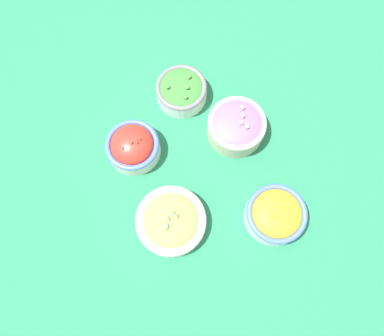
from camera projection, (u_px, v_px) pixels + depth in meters
name	position (u px, v px, depth m)	size (l,w,h in m)	color
ground_plane	(192.00, 172.00, 0.85)	(3.00, 3.00, 0.00)	#23704C
bowl_lettuce	(171.00, 221.00, 0.79)	(0.15, 0.15, 0.06)	silver
bowl_red_onion	(236.00, 126.00, 0.84)	(0.13, 0.13, 0.07)	beige
bowl_broccoli	(181.00, 90.00, 0.88)	(0.12, 0.12, 0.06)	white
bowl_cherry_tomatoes	(133.00, 146.00, 0.83)	(0.12, 0.12, 0.08)	silver
bowl_squash	(276.00, 214.00, 0.79)	(0.13, 0.13, 0.06)	white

